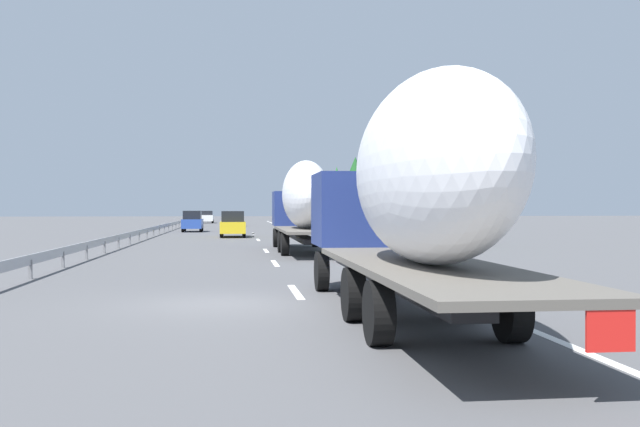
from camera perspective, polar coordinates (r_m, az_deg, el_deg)
name	(u,v)px	position (r m, az deg, el deg)	size (l,w,h in m)	color
ground_plane	(232,235)	(56.25, -7.13, -1.78)	(260.00, 260.00, 0.00)	#4C4C4F
lane_stripe_0	(296,292)	(18.40, -1.99, -6.36)	(3.20, 0.20, 0.01)	white
lane_stripe_1	(275,263)	(27.83, -3.66, -4.04)	(3.20, 0.20, 0.01)	white
lane_stripe_2	(266,251)	(36.03, -4.40, -3.02)	(3.20, 0.20, 0.01)	white
lane_stripe_3	(258,240)	(48.18, -5.03, -2.14)	(3.20, 0.20, 0.01)	white
lane_stripe_4	(254,233)	(60.45, -5.41, -1.62)	(3.20, 0.20, 0.01)	white
lane_stripe_5	(253,233)	(61.26, -5.43, -1.59)	(3.20, 0.20, 0.01)	white
edge_line_right	(296,233)	(61.47, -1.98, -1.58)	(110.00, 0.20, 0.01)	white
truck_lead	(303,201)	(34.91, -1.36, 0.99)	(13.15, 2.55, 4.46)	navy
truck_trailing	(412,189)	(13.59, 7.44, 2.01)	(13.79, 2.55, 4.53)	navy
car_white_van	(207,217)	(102.83, -9.12, -0.27)	(4.30, 1.74, 1.77)	white
car_blue_sedan	(193,221)	(65.44, -10.29, -0.62)	(4.11, 1.81, 1.93)	#28479E
car_silver_hatch	(234,219)	(84.80, -7.01, -0.41)	(4.71, 1.89, 1.79)	#ADB2B7
car_yellow_coupe	(233,224)	(53.02, -7.08, -0.86)	(4.62, 1.88, 1.95)	gold
road_sign	(311,209)	(60.16, -0.72, 0.36)	(0.10, 0.90, 3.00)	gray
tree_0	(324,194)	(76.08, 0.37, 1.62)	(2.83, 2.83, 6.00)	#472D19
tree_1	(448,181)	(42.02, 10.32, 2.58)	(3.26, 3.26, 6.10)	#472D19
tree_2	(355,186)	(55.61, 2.88, 2.23)	(3.72, 3.72, 6.23)	#472D19
tree_3	(337,189)	(85.00, 1.36, 1.99)	(2.86, 2.86, 7.21)	#472D19
tree_4	(317,197)	(96.24, -0.27, 1.31)	(2.94, 2.94, 5.96)	#472D19
guardrail_median	(159,227)	(59.56, -12.90, -1.10)	(94.00, 0.10, 0.76)	#9EA0A5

